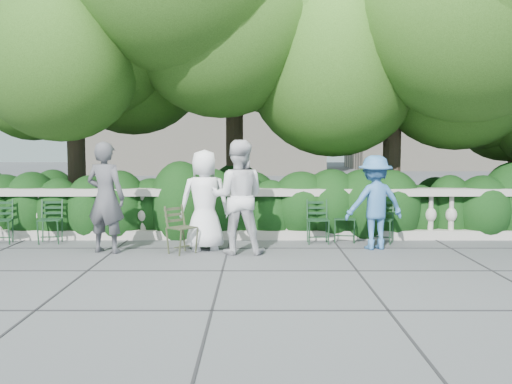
{
  "coord_description": "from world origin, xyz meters",
  "views": [
    {
      "loc": [
        0.0,
        -9.29,
        1.9
      ],
      "look_at": [
        0.0,
        1.0,
        1.0
      ],
      "focal_mm": 40.0,
      "sensor_mm": 36.0,
      "label": 1
    }
  ],
  "objects_px": {
    "chair_f": "(344,243)",
    "person_older_blue": "(375,202)",
    "person_woman_grey": "(106,197)",
    "chair_c": "(319,245)",
    "chair_e": "(380,244)",
    "person_casual_man": "(238,197)",
    "person_businessman": "(205,200)",
    "chair_b": "(49,245)",
    "chair_weathered": "(188,255)"
  },
  "relations": [
    {
      "from": "chair_b",
      "to": "chair_weathered",
      "type": "bearing_deg",
      "value": -25.43
    },
    {
      "from": "chair_f",
      "to": "person_older_blue",
      "type": "distance_m",
      "value": 1.1
    },
    {
      "from": "chair_f",
      "to": "person_woman_grey",
      "type": "relative_size",
      "value": 0.44
    },
    {
      "from": "chair_weathered",
      "to": "person_older_blue",
      "type": "xyz_separation_m",
      "value": [
        3.27,
        0.54,
        0.84
      ]
    },
    {
      "from": "chair_e",
      "to": "chair_f",
      "type": "xyz_separation_m",
      "value": [
        -0.65,
        0.13,
        0.0
      ]
    },
    {
      "from": "chair_f",
      "to": "chair_weathered",
      "type": "height_order",
      "value": "same"
    },
    {
      "from": "person_businessman",
      "to": "chair_f",
      "type": "bearing_deg",
      "value": -176.18
    },
    {
      "from": "chair_f",
      "to": "person_casual_man",
      "type": "distance_m",
      "value": 2.4
    },
    {
      "from": "person_businessman",
      "to": "person_older_blue",
      "type": "distance_m",
      "value": 3.02
    },
    {
      "from": "person_woman_grey",
      "to": "person_older_blue",
      "type": "relative_size",
      "value": 1.14
    },
    {
      "from": "chair_e",
      "to": "person_casual_man",
      "type": "xyz_separation_m",
      "value": [
        -2.62,
        -0.83,
        0.97
      ]
    },
    {
      "from": "person_woman_grey",
      "to": "chair_e",
      "type": "bearing_deg",
      "value": -154.78
    },
    {
      "from": "chair_c",
      "to": "chair_e",
      "type": "relative_size",
      "value": 1.0
    },
    {
      "from": "chair_b",
      "to": "chair_f",
      "type": "distance_m",
      "value": 5.54
    },
    {
      "from": "person_businessman",
      "to": "chair_weathered",
      "type": "bearing_deg",
      "value": 49.04
    },
    {
      "from": "chair_weathered",
      "to": "person_woman_grey",
      "type": "height_order",
      "value": "person_woman_grey"
    },
    {
      "from": "chair_b",
      "to": "chair_weathered",
      "type": "xyz_separation_m",
      "value": [
        2.71,
        -0.95,
        0.0
      ]
    },
    {
      "from": "chair_c",
      "to": "person_casual_man",
      "type": "relative_size",
      "value": 0.43
    },
    {
      "from": "person_woman_grey",
      "to": "chair_f",
      "type": "bearing_deg",
      "value": -151.78
    },
    {
      "from": "chair_e",
      "to": "person_older_blue",
      "type": "bearing_deg",
      "value": -94.79
    },
    {
      "from": "chair_f",
      "to": "person_older_blue",
      "type": "height_order",
      "value": "person_older_blue"
    },
    {
      "from": "chair_e",
      "to": "person_businessman",
      "type": "distance_m",
      "value": 3.38
    },
    {
      "from": "chair_weathered",
      "to": "person_woman_grey",
      "type": "distance_m",
      "value": 1.73
    },
    {
      "from": "chair_b",
      "to": "chair_e",
      "type": "height_order",
      "value": "same"
    },
    {
      "from": "chair_f",
      "to": "chair_weathered",
      "type": "relative_size",
      "value": 1.0
    },
    {
      "from": "chair_b",
      "to": "chair_weathered",
      "type": "relative_size",
      "value": 1.0
    },
    {
      "from": "person_businessman",
      "to": "person_woman_grey",
      "type": "relative_size",
      "value": 0.93
    },
    {
      "from": "person_businessman",
      "to": "chair_c",
      "type": "bearing_deg",
      "value": -177.14
    },
    {
      "from": "chair_weathered",
      "to": "chair_b",
      "type": "bearing_deg",
      "value": 113.28
    },
    {
      "from": "chair_f",
      "to": "person_businessman",
      "type": "xyz_separation_m",
      "value": [
        -2.57,
        -0.66,
        0.89
      ]
    },
    {
      "from": "chair_f",
      "to": "person_businessman",
      "type": "relative_size",
      "value": 0.47
    },
    {
      "from": "person_businessman",
      "to": "person_woman_grey",
      "type": "distance_m",
      "value": 1.69
    },
    {
      "from": "person_businessman",
      "to": "person_older_blue",
      "type": "height_order",
      "value": "person_businessman"
    },
    {
      "from": "chair_c",
      "to": "chair_weathered",
      "type": "distance_m",
      "value": 2.5
    },
    {
      "from": "person_woman_grey",
      "to": "person_casual_man",
      "type": "bearing_deg",
      "value": -165.3
    },
    {
      "from": "chair_f",
      "to": "person_casual_man",
      "type": "xyz_separation_m",
      "value": [
        -1.98,
        -0.96,
        0.97
      ]
    },
    {
      "from": "person_businessman",
      "to": "chair_b",
      "type": "bearing_deg",
      "value": -20.61
    },
    {
      "from": "chair_b",
      "to": "person_businessman",
      "type": "xyz_separation_m",
      "value": [
        2.96,
        -0.52,
        0.89
      ]
    },
    {
      "from": "chair_b",
      "to": "chair_e",
      "type": "xyz_separation_m",
      "value": [
        6.18,
        0.01,
        0.0
      ]
    },
    {
      "from": "person_older_blue",
      "to": "chair_b",
      "type": "bearing_deg",
      "value": -18.34
    },
    {
      "from": "chair_c",
      "to": "chair_e",
      "type": "xyz_separation_m",
      "value": [
        1.15,
        0.04,
        0.0
      ]
    },
    {
      "from": "chair_b",
      "to": "chair_f",
      "type": "bearing_deg",
      "value": -4.53
    },
    {
      "from": "person_woman_grey",
      "to": "chair_c",
      "type": "bearing_deg",
      "value": -152.66
    },
    {
      "from": "chair_weathered",
      "to": "person_businessman",
      "type": "relative_size",
      "value": 0.47
    },
    {
      "from": "chair_b",
      "to": "chair_c",
      "type": "relative_size",
      "value": 1.0
    },
    {
      "from": "chair_c",
      "to": "person_casual_man",
      "type": "bearing_deg",
      "value": -152.02
    },
    {
      "from": "person_older_blue",
      "to": "chair_e",
      "type": "bearing_deg",
      "value": -129.85
    },
    {
      "from": "chair_b",
      "to": "chair_c",
      "type": "height_order",
      "value": "same"
    },
    {
      "from": "chair_e",
      "to": "person_older_blue",
      "type": "relative_size",
      "value": 0.5
    },
    {
      "from": "person_businessman",
      "to": "person_casual_man",
      "type": "height_order",
      "value": "person_casual_man"
    }
  ]
}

